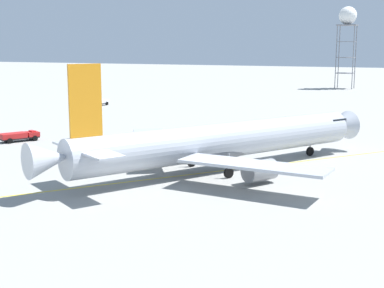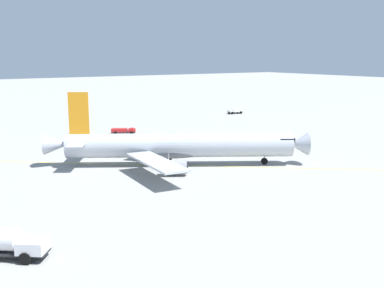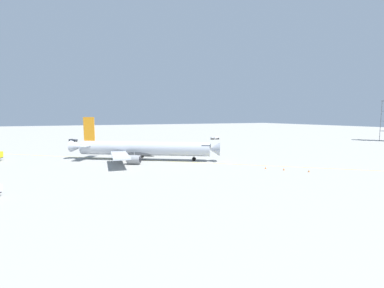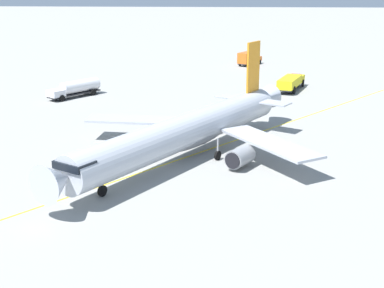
{
  "view_description": "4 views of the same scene",
  "coord_description": "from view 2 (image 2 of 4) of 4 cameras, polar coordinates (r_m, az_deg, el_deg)",
  "views": [
    {
      "loc": [
        -51.2,
        -24.56,
        13.68
      ],
      "look_at": [
        5.45,
        0.42,
        2.55
      ],
      "focal_mm": 51.84,
      "sensor_mm": 36.0,
      "label": 1
    },
    {
      "loc": [
        -35.07,
        -67.88,
        17.82
      ],
      "look_at": [
        6.19,
        -5.17,
        3.65
      ],
      "focal_mm": 44.48,
      "sensor_mm": 36.0,
      "label": 2
    },
    {
      "loc": [
        -13.15,
        -75.09,
        12.28
      ],
      "look_at": [
        20.79,
        -0.74,
        3.54
      ],
      "focal_mm": 24.56,
      "sensor_mm": 36.0,
      "label": 3
    },
    {
      "loc": [
        67.56,
        0.81,
        20.73
      ],
      "look_at": [
        8.89,
        -2.44,
        3.01
      ],
      "focal_mm": 53.29,
      "sensor_mm": 36.0,
      "label": 4
    }
  ],
  "objects": [
    {
      "name": "airliner_main",
      "position": [
        77.2,
        -1.85,
        -0.28
      ],
      "size": [
        38.43,
        28.31,
        11.98
      ],
      "rotation": [
        0.0,
        0.0,
        5.74
      ],
      "color": "#B2B7C1",
      "rests_on": "ground_plane"
    },
    {
      "name": "ops_pickup_truck",
      "position": [
        108.99,
        -8.23,
        1.6
      ],
      "size": [
        5.66,
        4.33,
        1.41
      ],
      "rotation": [
        0.0,
        0.0,
        5.77
      ],
      "color": "#232326",
      "rests_on": "ground_plane"
    },
    {
      "name": "ground_plane",
      "position": [
        78.46,
        -5.86,
        -2.5
      ],
      "size": [
        600.0,
        600.0,
        0.0
      ],
      "primitive_type": "plane",
      "color": "gray"
    },
    {
      "name": "pushback_tug_truck",
      "position": [
        146.08,
        5.22,
        3.95
      ],
      "size": [
        4.67,
        2.88,
        1.3
      ],
      "rotation": [
        0.0,
        0.0,
        3.01
      ],
      "color": "#232326",
      "rests_on": "ground_plane"
    },
    {
      "name": "taxiway_centreline",
      "position": [
        77.06,
        2.94,
        -2.69
      ],
      "size": [
        147.67,
        119.49,
        0.01
      ],
      "rotation": [
        0.0,
        0.0,
        5.6
      ],
      "color": "yellow",
      "rests_on": "ground_plane"
    }
  ]
}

